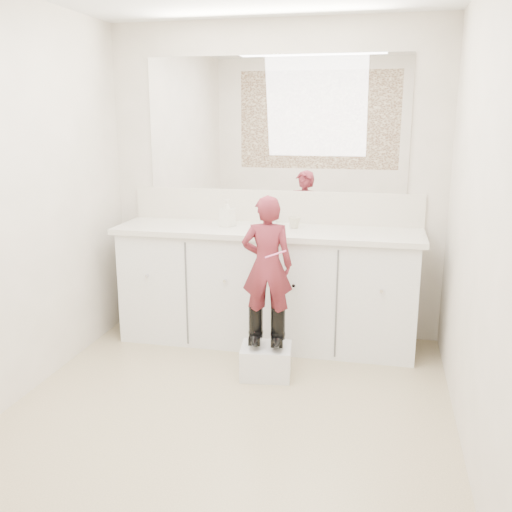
# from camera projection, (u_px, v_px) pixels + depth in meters

# --- Properties ---
(floor) EXTENTS (3.00, 3.00, 0.00)m
(floor) POSITION_uv_depth(u_px,v_px,m) (225.00, 419.00, 3.29)
(floor) COLOR #8D805C
(floor) RESTS_ON ground
(wall_back) EXTENTS (2.60, 0.00, 2.60)m
(wall_back) POSITION_uv_depth(u_px,v_px,m) (275.00, 182.00, 4.42)
(wall_back) COLOR beige
(wall_back) RESTS_ON floor
(wall_front) EXTENTS (2.60, 0.00, 2.60)m
(wall_front) POSITION_uv_depth(u_px,v_px,m) (73.00, 302.00, 1.58)
(wall_front) COLOR beige
(wall_front) RESTS_ON floor
(wall_left) EXTENTS (0.00, 3.00, 3.00)m
(wall_left) POSITION_uv_depth(u_px,v_px,m) (4.00, 206.00, 3.27)
(wall_left) COLOR beige
(wall_left) RESTS_ON floor
(wall_right) EXTENTS (0.00, 3.00, 3.00)m
(wall_right) POSITION_uv_depth(u_px,v_px,m) (483.00, 224.00, 2.72)
(wall_right) COLOR beige
(wall_right) RESTS_ON floor
(vanity_cabinet) EXTENTS (2.20, 0.55, 0.85)m
(vanity_cabinet) POSITION_uv_depth(u_px,v_px,m) (267.00, 288.00, 4.35)
(vanity_cabinet) COLOR silver
(vanity_cabinet) RESTS_ON floor
(countertop) EXTENTS (2.28, 0.58, 0.04)m
(countertop) POSITION_uv_depth(u_px,v_px,m) (267.00, 231.00, 4.23)
(countertop) COLOR beige
(countertop) RESTS_ON vanity_cabinet
(backsplash) EXTENTS (2.28, 0.03, 0.25)m
(backsplash) POSITION_uv_depth(u_px,v_px,m) (274.00, 206.00, 4.45)
(backsplash) COLOR beige
(backsplash) RESTS_ON countertop
(mirror) EXTENTS (2.00, 0.02, 1.00)m
(mirror) POSITION_uv_depth(u_px,v_px,m) (275.00, 124.00, 4.30)
(mirror) COLOR white
(mirror) RESTS_ON wall_back
(dot_panel) EXTENTS (2.00, 0.01, 1.20)m
(dot_panel) POSITION_uv_depth(u_px,v_px,m) (62.00, 136.00, 1.48)
(dot_panel) COLOR #472819
(dot_panel) RESTS_ON wall_front
(faucet) EXTENTS (0.08, 0.08, 0.10)m
(faucet) POSITION_uv_depth(u_px,v_px,m) (271.00, 218.00, 4.36)
(faucet) COLOR silver
(faucet) RESTS_ON countertop
(cup) EXTENTS (0.11, 0.11, 0.08)m
(cup) POSITION_uv_depth(u_px,v_px,m) (294.00, 222.00, 4.23)
(cup) COLOR beige
(cup) RESTS_ON countertop
(soap_bottle) EXTENTS (0.12, 0.12, 0.20)m
(soap_bottle) POSITION_uv_depth(u_px,v_px,m) (227.00, 213.00, 4.29)
(soap_bottle) COLOR silver
(soap_bottle) RESTS_ON countertop
(step_stool) EXTENTS (0.36, 0.31, 0.21)m
(step_stool) POSITION_uv_depth(u_px,v_px,m) (266.00, 361.00, 3.82)
(step_stool) COLOR silver
(step_stool) RESTS_ON floor
(boot_left) EXTENTS (0.12, 0.19, 0.27)m
(boot_left) POSITION_uv_depth(u_px,v_px,m) (256.00, 325.00, 3.79)
(boot_left) COLOR black
(boot_left) RESTS_ON step_stool
(boot_right) EXTENTS (0.12, 0.19, 0.27)m
(boot_right) POSITION_uv_depth(u_px,v_px,m) (278.00, 327.00, 3.76)
(boot_right) COLOR black
(boot_right) RESTS_ON step_stool
(toddler) EXTENTS (0.36, 0.26, 0.91)m
(toddler) POSITION_uv_depth(u_px,v_px,m) (267.00, 265.00, 3.68)
(toddler) COLOR #A33239
(toddler) RESTS_ON step_stool
(toothbrush) EXTENTS (0.14, 0.03, 0.06)m
(toothbrush) POSITION_uv_depth(u_px,v_px,m) (276.00, 254.00, 3.57)
(toothbrush) COLOR pink
(toothbrush) RESTS_ON toddler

